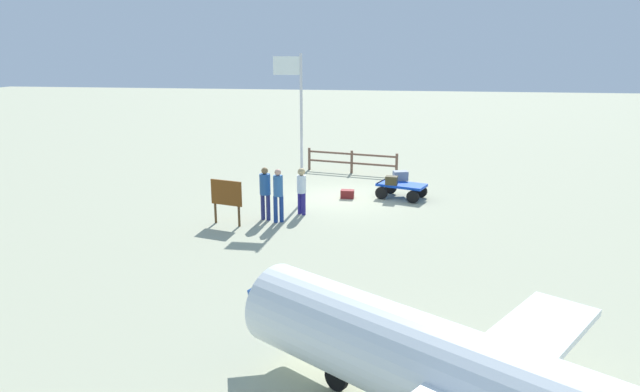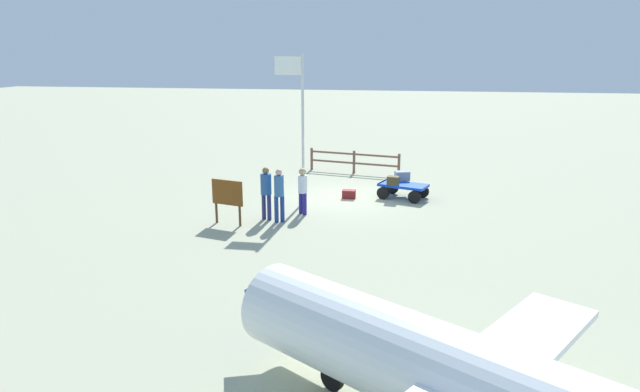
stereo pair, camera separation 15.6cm
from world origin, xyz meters
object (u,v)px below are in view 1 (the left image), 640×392
(worker_trailing, at_px, (265,189))
(flagpole, at_px, (298,114))
(luggage_cart, at_px, (401,188))
(worker_lead, at_px, (302,188))
(worker_supervisor, at_px, (278,192))
(suitcase_tan, at_px, (347,194))
(suitcase_maroon, at_px, (400,176))
(signboard, at_px, (226,196))
(airplane_near, at_px, (466,380))
(suitcase_grey, at_px, (391,180))

(worker_trailing, height_order, flagpole, flagpole)
(luggage_cart, distance_m, worker_lead, 4.38)
(worker_trailing, distance_m, worker_supervisor, 0.54)
(suitcase_tan, bearing_deg, worker_supervisor, 61.49)
(suitcase_maroon, relative_size, signboard, 0.43)
(worker_lead, xyz_separation_m, airplane_near, (-4.51, 11.41, 0.21))
(luggage_cart, relative_size, flagpole, 0.37)
(suitcase_maroon, relative_size, worker_trailing, 0.35)
(airplane_near, xyz_separation_m, flagpole, (4.92, -12.90, 2.13))
(worker_supervisor, height_order, airplane_near, airplane_near)
(suitcase_maroon, bearing_deg, suitcase_tan, 24.79)
(suitcase_maroon, relative_size, airplane_near, 0.08)
(suitcase_grey, height_order, worker_lead, worker_lead)
(suitcase_maroon, relative_size, flagpole, 0.12)
(worker_trailing, bearing_deg, luggage_cart, -140.77)
(luggage_cart, relative_size, suitcase_grey, 4.16)
(suitcase_grey, height_order, suitcase_maroon, suitcase_maroon)
(luggage_cart, bearing_deg, signboard, 38.15)
(worker_supervisor, relative_size, airplane_near, 0.22)
(luggage_cart, relative_size, worker_lead, 1.22)
(suitcase_tan, bearing_deg, signboard, 48.95)
(suitcase_tan, distance_m, worker_lead, 2.88)
(worker_trailing, xyz_separation_m, worker_supervisor, (-0.50, 0.21, -0.03))
(worker_supervisor, height_order, flagpole, flagpole)
(suitcase_grey, xyz_separation_m, suitcase_maroon, (-0.32, -0.81, 0.02))
(luggage_cart, bearing_deg, suitcase_tan, 9.26)
(worker_trailing, height_order, worker_supervisor, worker_supervisor)
(luggage_cart, relative_size, signboard, 1.35)
(luggage_cart, xyz_separation_m, suitcase_maroon, (0.05, -0.59, 0.34))
(worker_lead, bearing_deg, suitcase_maroon, -134.56)
(suitcase_maroon, height_order, signboard, signboard)
(suitcase_maroon, xyz_separation_m, airplane_near, (-1.20, 14.76, 0.40))
(suitcase_maroon, height_order, flagpole, flagpole)
(suitcase_grey, distance_m, flagpole, 4.38)
(luggage_cart, height_order, suitcase_tan, luggage_cart)
(suitcase_tan, relative_size, airplane_near, 0.06)
(airplane_near, bearing_deg, suitcase_tan, -77.03)
(signboard, bearing_deg, worker_trailing, -146.50)
(suitcase_tan, bearing_deg, flagpole, 28.76)
(suitcase_grey, distance_m, suitcase_maroon, 0.87)
(flagpole, bearing_deg, worker_lead, 105.40)
(suitcase_grey, bearing_deg, worker_lead, 40.43)
(worker_trailing, height_order, airplane_near, airplane_near)
(suitcase_tan, distance_m, worker_supervisor, 4.06)
(worker_trailing, bearing_deg, worker_lead, -141.87)
(suitcase_maroon, bearing_deg, luggage_cart, 94.69)
(luggage_cart, relative_size, suitcase_tan, 3.89)
(worker_trailing, distance_m, airplane_near, 11.95)
(worker_supervisor, xyz_separation_m, airplane_near, (-5.08, 10.36, 0.12))
(suitcase_tan, height_order, airplane_near, airplane_near)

